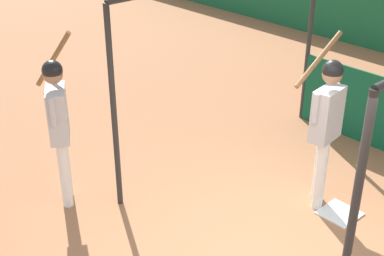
# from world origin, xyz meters

# --- Properties ---
(batting_cage) EXTENTS (3.23, 3.79, 2.58)m
(batting_cage) POSITION_xyz_m (-0.60, 2.61, 1.17)
(batting_cage) COLOR #282828
(batting_cage) RESTS_ON ground
(home_plate) EXTENTS (0.44, 0.44, 0.02)m
(home_plate) POSITION_xyz_m (-0.18, 1.52, 0.01)
(home_plate) COLOR white
(home_plate) RESTS_ON ground
(player_batter) EXTENTS (0.54, 0.88, 2.05)m
(player_batter) POSITION_xyz_m (-0.54, 1.52, 1.17)
(player_batter) COLOR white
(player_batter) RESTS_ON ground
(player_waiting) EXTENTS (0.82, 0.58, 2.14)m
(player_waiting) POSITION_xyz_m (-2.69, -0.80, 1.16)
(player_waiting) COLOR white
(player_waiting) RESTS_ON ground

